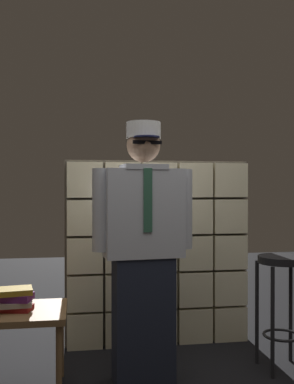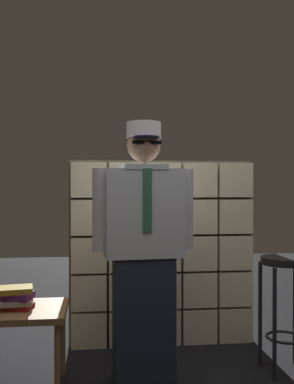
# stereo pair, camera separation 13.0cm
# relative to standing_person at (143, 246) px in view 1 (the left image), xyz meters

# --- Properties ---
(glass_block_wall) EXTENTS (1.54, 0.10, 1.54)m
(glass_block_wall) POSITION_rel_standing_person_xyz_m (0.23, 0.68, -0.15)
(glass_block_wall) COLOR beige
(glass_block_wall) RESTS_ON ground
(standing_person) EXTENTS (0.69, 0.31, 1.73)m
(standing_person) POSITION_rel_standing_person_xyz_m (0.00, 0.00, 0.00)
(standing_person) COLOR #1E2333
(standing_person) RESTS_ON ground
(bar_stool) EXTENTS (0.34, 0.34, 0.81)m
(bar_stool) POSITION_rel_standing_person_xyz_m (1.00, 0.04, -0.30)
(bar_stool) COLOR black
(bar_stool) RESTS_ON ground
(side_table) EXTENTS (0.52, 0.52, 0.53)m
(side_table) POSITION_rel_standing_person_xyz_m (-0.77, -0.06, -0.44)
(side_table) COLOR brown
(side_table) RESTS_ON ground
(book_stack) EXTENTS (0.24, 0.20, 0.14)m
(book_stack) POSITION_rel_standing_person_xyz_m (-0.82, -0.08, -0.30)
(book_stack) COLOR maroon
(book_stack) RESTS_ON side_table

